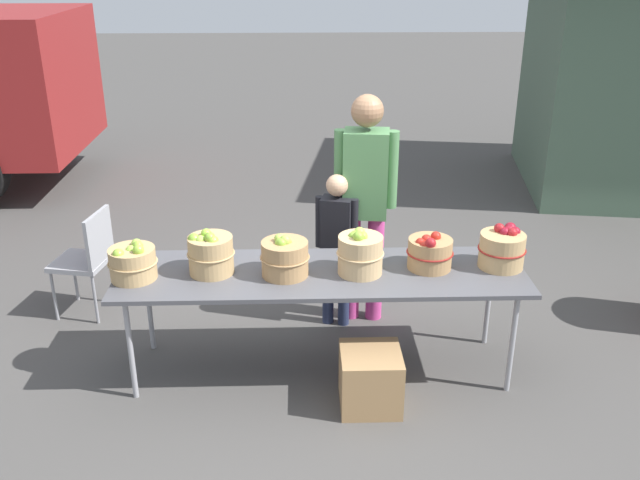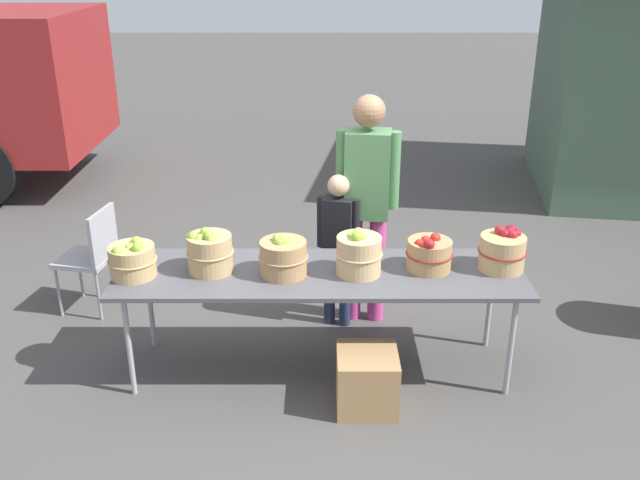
{
  "view_description": "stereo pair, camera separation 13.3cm",
  "coord_description": "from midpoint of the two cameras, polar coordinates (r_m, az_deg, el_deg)",
  "views": [
    {
      "loc": [
        -0.14,
        -4.12,
        2.74
      ],
      "look_at": [
        0.0,
        0.3,
        0.85
      ],
      "focal_mm": 38.84,
      "sensor_mm": 36.0,
      "label": 1
    },
    {
      "loc": [
        -0.0,
        -4.12,
        2.74
      ],
      "look_at": [
        0.0,
        0.3,
        0.85
      ],
      "focal_mm": 38.84,
      "sensor_mm": 36.0,
      "label": 2
    }
  ],
  "objects": [
    {
      "name": "apple_basket_green_1",
      "position": [
        4.57,
        -9.84,
        -1.1
      ],
      "size": [
        0.31,
        0.31,
        0.3
      ],
      "color": "tan",
      "rests_on": "market_table"
    },
    {
      "name": "apple_basket_green_3",
      "position": [
        4.51,
        2.48,
        -1.09
      ],
      "size": [
        0.31,
        0.31,
        0.31
      ],
      "color": "tan",
      "rests_on": "market_table"
    },
    {
      "name": "folding_chair",
      "position": [
        5.73,
        -19.2,
        -1.14
      ],
      "size": [
        0.47,
        0.47,
        0.86
      ],
      "rotation": [
        0.0,
        0.0,
        4.53
      ],
      "color": "#99999E",
      "rests_on": "ground"
    },
    {
      "name": "produce_crate",
      "position": [
        4.5,
        3.31,
        -11.36
      ],
      "size": [
        0.38,
        0.38,
        0.38
      ],
      "primitive_type": "cube",
      "color": "#A87F51",
      "rests_on": "ground"
    },
    {
      "name": "ground_plane",
      "position": [
        4.95,
        -0.68,
        -10.48
      ],
      "size": [
        40.0,
        40.0,
        0.0
      ],
      "primitive_type": "plane",
      "color": "#474442"
    },
    {
      "name": "apple_basket_green_2",
      "position": [
        4.49,
        -3.78,
        -1.43
      ],
      "size": [
        0.32,
        0.32,
        0.28
      ],
      "color": "#A87F51",
      "rests_on": "market_table"
    },
    {
      "name": "apple_basket_green_0",
      "position": [
        4.62,
        -15.98,
        -1.78
      ],
      "size": [
        0.32,
        0.32,
        0.26
      ],
      "color": "tan",
      "rests_on": "market_table"
    },
    {
      "name": "child_customer",
      "position": [
        5.16,
        0.63,
        0.09
      ],
      "size": [
        0.31,
        0.21,
        1.22
      ],
      "rotation": [
        0.0,
        0.0,
        2.88
      ],
      "color": "#262D4C",
      "rests_on": "ground"
    },
    {
      "name": "market_table",
      "position": [
        4.59,
        -0.72,
        -3.05
      ],
      "size": [
        2.7,
        0.76,
        0.75
      ],
      "color": "#4C4C51",
      "rests_on": "ground"
    },
    {
      "name": "vendor_adult",
      "position": [
        5.15,
        3.0,
        3.9
      ],
      "size": [
        0.47,
        0.27,
        1.78
      ],
      "rotation": [
        0.0,
        0.0,
        3.01
      ],
      "color": "#CC3F8C",
      "rests_on": "ground"
    },
    {
      "name": "apple_basket_red_0",
      "position": [
        4.63,
        8.21,
        -1.04
      ],
      "size": [
        0.31,
        0.31,
        0.26
      ],
      "color": "#A87F51",
      "rests_on": "market_table"
    },
    {
      "name": "apple_basket_red_1",
      "position": [
        4.74,
        14.01,
        -0.71
      ],
      "size": [
        0.32,
        0.32,
        0.29
      ],
      "color": "tan",
      "rests_on": "market_table"
    }
  ]
}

